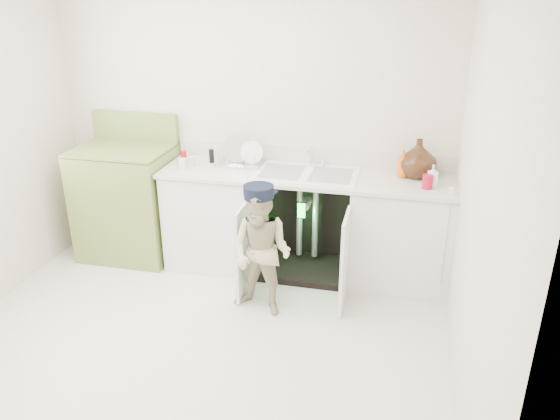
# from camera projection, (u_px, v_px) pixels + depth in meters

# --- Properties ---
(ground) EXTENTS (3.50, 3.50, 0.00)m
(ground) POSITION_uv_depth(u_px,v_px,m) (197.00, 342.00, 3.88)
(ground) COLOR beige
(ground) RESTS_ON ground
(room_shell) EXTENTS (6.00, 5.50, 1.26)m
(room_shell) POSITION_uv_depth(u_px,v_px,m) (185.00, 176.00, 3.40)
(room_shell) COLOR beige
(room_shell) RESTS_ON ground
(counter_run) EXTENTS (2.44, 1.02, 1.21)m
(counter_run) POSITION_uv_depth(u_px,v_px,m) (308.00, 221.00, 4.67)
(counter_run) COLOR silver
(counter_run) RESTS_ON ground
(avocado_stove) EXTENTS (0.82, 0.65, 1.27)m
(avocado_stove) POSITION_uv_depth(u_px,v_px,m) (128.00, 200.00, 4.97)
(avocado_stove) COLOR olive
(avocado_stove) RESTS_ON ground
(repair_worker) EXTENTS (0.57, 0.61, 1.02)m
(repair_worker) POSITION_uv_depth(u_px,v_px,m) (261.00, 251.00, 4.05)
(repair_worker) COLOR beige
(repair_worker) RESTS_ON ground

